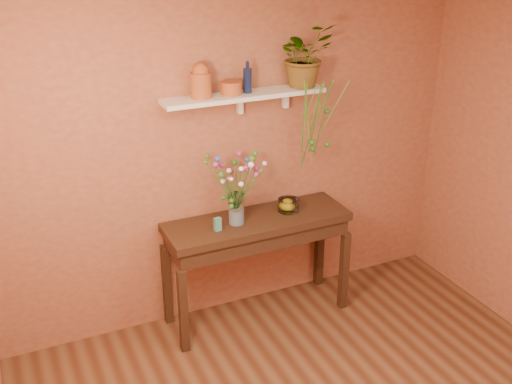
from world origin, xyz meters
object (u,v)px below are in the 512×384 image
(spider_plant, at_px, (304,55))
(glass_vase, at_px, (236,211))
(sideboard, at_px, (257,233))
(terracotta_jug, at_px, (201,81))
(glass_bowl, at_px, (289,206))
(bouquet, at_px, (237,174))
(blue_bottle, at_px, (247,80))

(spider_plant, relative_size, glass_vase, 1.91)
(sideboard, bearing_deg, glass_vase, -175.25)
(terracotta_jug, relative_size, glass_bowl, 1.48)
(glass_bowl, bearing_deg, terracotta_jug, 169.22)
(glass_vase, bearing_deg, bouquet, 37.13)
(blue_bottle, xyz_separation_m, spider_plant, (0.49, 0.00, 0.15))
(glass_vase, bearing_deg, blue_bottle, 42.25)
(sideboard, distance_m, blue_bottle, 1.25)
(glass_bowl, bearing_deg, blue_bottle, 158.50)
(glass_vase, xyz_separation_m, glass_bowl, (0.48, 0.03, -0.06))
(terracotta_jug, distance_m, glass_vase, 1.06)
(terracotta_jug, bearing_deg, glass_vase, -39.11)
(glass_vase, height_order, glass_bowl, glass_vase)
(bouquet, relative_size, glass_bowl, 2.67)
(spider_plant, bearing_deg, bouquet, -167.24)
(sideboard, relative_size, spider_plant, 3.10)
(spider_plant, height_order, glass_bowl, spider_plant)
(spider_plant, distance_m, glass_vase, 1.33)
(blue_bottle, relative_size, spider_plant, 0.49)
(spider_plant, xyz_separation_m, bouquet, (-0.64, -0.14, -0.84))
(blue_bottle, bearing_deg, spider_plant, 0.50)
(blue_bottle, distance_m, glass_vase, 1.03)
(spider_plant, bearing_deg, blue_bottle, -179.50)
(blue_bottle, xyz_separation_m, bouquet, (-0.15, -0.14, -0.69))
(sideboard, distance_m, bouquet, 0.58)
(terracotta_jug, xyz_separation_m, bouquet, (0.22, -0.15, -0.72))
(spider_plant, relative_size, glass_bowl, 2.75)
(sideboard, distance_m, terracotta_jug, 1.34)
(blue_bottle, distance_m, glass_bowl, 1.11)
(terracotta_jug, relative_size, glass_vase, 1.03)
(glass_vase, bearing_deg, terracotta_jug, 140.89)
(blue_bottle, relative_size, glass_vase, 0.94)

